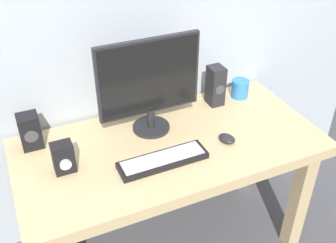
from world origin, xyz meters
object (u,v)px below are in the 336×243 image
at_px(desk, 170,160).
at_px(monitor, 149,83).
at_px(coffee_mug, 240,89).
at_px(mouse, 227,139).
at_px(keyboard_primary, 163,160).
at_px(speaker_right, 216,86).
at_px(speaker_left, 30,131).
at_px(audio_controller, 63,158).

relative_size(desk, monitor, 2.89).
height_order(desk, coffee_mug, coffee_mug).
relative_size(mouse, coffee_mug, 0.85).
relative_size(keyboard_primary, mouse, 4.69).
relative_size(monitor, coffee_mug, 4.94).
height_order(keyboard_primary, speaker_right, speaker_right).
relative_size(desk, speaker_left, 8.53).
distance_m(speaker_right, audio_controller, 0.86).
relative_size(monitor, audio_controller, 3.61).
bearing_deg(speaker_left, monitor, -8.77).
distance_m(speaker_left, audio_controller, 0.25).
height_order(speaker_right, coffee_mug, speaker_right).
bearing_deg(monitor, mouse, -41.18).
distance_m(mouse, coffee_mug, 0.42).
bearing_deg(desk, audio_controller, 179.28).
relative_size(audio_controller, coffee_mug, 1.37).
relative_size(desk, coffee_mug, 14.29).
distance_m(keyboard_primary, audio_controller, 0.41).
relative_size(desk, speaker_right, 6.68).
bearing_deg(desk, monitor, 104.31).
distance_m(speaker_right, speaker_left, 0.93).
height_order(monitor, mouse, monitor).
bearing_deg(keyboard_primary, mouse, 3.61).
xyz_separation_m(mouse, speaker_right, (0.11, 0.32, 0.09)).
bearing_deg(speaker_right, keyboard_primary, -142.67).
relative_size(speaker_right, audio_controller, 1.57).
relative_size(speaker_right, coffee_mug, 2.14).
xyz_separation_m(speaker_right, coffee_mug, (0.16, 0.00, -0.06)).
bearing_deg(keyboard_primary, desk, 53.35).
relative_size(mouse, speaker_right, 0.40).
height_order(mouse, audio_controller, audio_controller).
relative_size(speaker_right, speaker_left, 1.28).
height_order(speaker_left, audio_controller, speaker_left).
bearing_deg(desk, speaker_left, 158.20).
height_order(mouse, speaker_right, speaker_right).
bearing_deg(coffee_mug, speaker_left, 179.62).
xyz_separation_m(mouse, coffee_mug, (0.27, 0.32, 0.03)).
bearing_deg(speaker_right, coffee_mug, 1.60).
bearing_deg(audio_controller, speaker_right, 14.35).
distance_m(monitor, speaker_right, 0.42).
distance_m(desk, monitor, 0.38).
relative_size(speaker_left, coffee_mug, 1.67).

